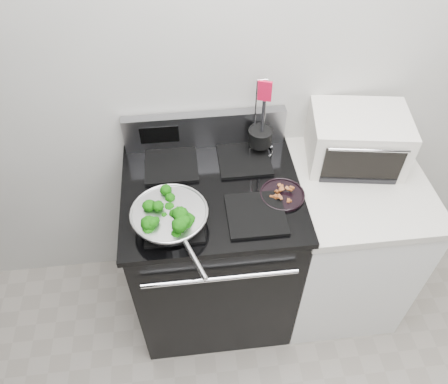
{
  "coord_description": "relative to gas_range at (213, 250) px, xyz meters",
  "views": [
    {
      "loc": [
        -0.39,
        0.1,
        2.34
      ],
      "look_at": [
        -0.25,
        1.36,
        0.98
      ],
      "focal_mm": 35.0,
      "sensor_mm": 36.0,
      "label": 1
    }
  ],
  "objects": [
    {
      "name": "counter",
      "position": [
        0.68,
        -0.0,
        -0.03
      ],
      "size": [
        0.62,
        0.68,
        0.92
      ],
      "color": "white",
      "rests_on": "floor"
    },
    {
      "name": "back_wall",
      "position": [
        0.3,
        0.34,
        0.86
      ],
      "size": [
        4.0,
        0.02,
        2.7
      ],
      "primitive_type": "cube",
      "color": "silver",
      "rests_on": "ground"
    },
    {
      "name": "broccoli_pile",
      "position": [
        -0.18,
        -0.18,
        0.53
      ],
      "size": [
        0.25,
        0.25,
        0.08
      ],
      "primitive_type": null,
      "color": "#063104",
      "rests_on": "skillet"
    },
    {
      "name": "bacon_plate",
      "position": [
        0.3,
        -0.08,
        0.48
      ],
      "size": [
        0.19,
        0.19,
        0.04
      ],
      "rotation": [
        0.0,
        0.0,
        -0.39
      ],
      "color": "black",
      "rests_on": "gas_range"
    },
    {
      "name": "utensil_holder",
      "position": [
        0.25,
        0.22,
        0.53
      ],
      "size": [
        0.13,
        0.13,
        0.4
      ],
      "rotation": [
        0.0,
        0.0,
        -0.34
      ],
      "color": "silver",
      "rests_on": "gas_range"
    },
    {
      "name": "toaster_oven",
      "position": [
        0.69,
        0.15,
        0.56
      ],
      "size": [
        0.48,
        0.39,
        0.25
      ],
      "rotation": [
        0.0,
        0.0,
        -0.16
      ],
      "color": "silver",
      "rests_on": "counter"
    },
    {
      "name": "skillet",
      "position": [
        -0.18,
        -0.18,
        0.51
      ],
      "size": [
        0.31,
        0.48,
        0.07
      ],
      "rotation": [
        0.0,
        0.0,
        0.36
      ],
      "color": "silver",
      "rests_on": "gas_range"
    },
    {
      "name": "gas_range",
      "position": [
        0.0,
        0.0,
        0.0
      ],
      "size": [
        0.79,
        0.69,
        1.13
      ],
      "color": "black",
      "rests_on": "floor"
    }
  ]
}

